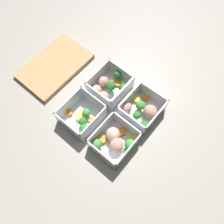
# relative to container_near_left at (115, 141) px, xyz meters

# --- Properties ---
(ground_plane) EXTENTS (4.00, 4.00, 0.00)m
(ground_plane) POSITION_rel_container_near_left_xyz_m (0.07, 0.08, -0.03)
(ground_plane) COLOR gray
(container_near_left) EXTENTS (0.14, 0.13, 0.07)m
(container_near_left) POSITION_rel_container_near_left_xyz_m (0.00, 0.00, 0.00)
(container_near_left) COLOR silver
(container_near_left) RESTS_ON ground_plane
(container_near_right) EXTENTS (0.14, 0.13, 0.07)m
(container_near_right) POSITION_rel_container_near_left_xyz_m (0.15, -0.00, 0.00)
(container_near_right) COLOR silver
(container_near_right) RESTS_ON ground_plane
(container_far_left) EXTENTS (0.14, 0.13, 0.07)m
(container_far_left) POSITION_rel_container_near_left_xyz_m (-0.01, 0.15, -0.00)
(container_far_left) COLOR silver
(container_far_left) RESTS_ON ground_plane
(container_far_right) EXTENTS (0.15, 0.12, 0.07)m
(container_far_right) POSITION_rel_container_near_left_xyz_m (0.15, 0.15, -0.00)
(container_far_right) COLOR silver
(container_far_right) RESTS_ON ground_plane
(cutting_board) EXTENTS (0.28, 0.18, 0.02)m
(cutting_board) POSITION_rel_container_near_left_xyz_m (0.09, 0.39, -0.02)
(cutting_board) COLOR tan
(cutting_board) RESTS_ON ground_plane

